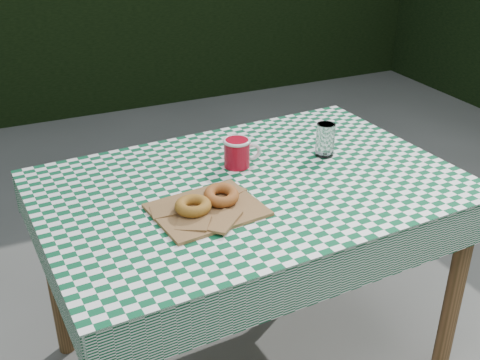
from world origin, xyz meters
The scene contains 7 objects.
table centered at (0.02, 0.02, 0.38)m, with size 1.31×0.88×0.75m, color #56381D.
tablecloth centered at (0.02, 0.02, 0.75)m, with size 1.33×0.90×0.01m, color #0B4C2B.
paper_bag centered at (-0.18, -0.09, 0.76)m, with size 0.31×0.25×0.02m, color olive.
bagel_front centered at (-0.22, -0.10, 0.79)m, with size 0.11×0.11×0.03m, color olive.
bagel_back centered at (-0.13, -0.07, 0.79)m, with size 0.11×0.11×0.03m, color #A05521.
coffee_mug centered at (0.02, 0.15, 0.80)m, with size 0.17×0.17×0.10m, color maroon, non-canonical shape.
drinking_glass centered at (0.34, 0.10, 0.81)m, with size 0.06×0.06×0.12m, color silver.
Camera 1 is at (-0.70, -1.47, 1.62)m, focal length 43.64 mm.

